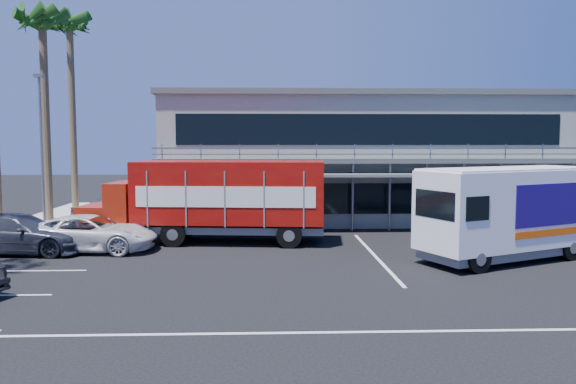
{
  "coord_description": "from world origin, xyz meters",
  "views": [
    {
      "loc": [
        -2.27,
        -19.04,
        4.56
      ],
      "look_at": [
        -1.38,
        6.19,
        2.3
      ],
      "focal_mm": 35.0,
      "sensor_mm": 36.0,
      "label": 1
    }
  ],
  "objects": [
    {
      "name": "ground",
      "position": [
        0.0,
        0.0,
        0.0
      ],
      "size": [
        120.0,
        120.0,
        0.0
      ],
      "primitive_type": "plane",
      "color": "black",
      "rests_on": "ground"
    },
    {
      "name": "red_truck",
      "position": [
        -4.75,
        6.25,
        2.03
      ],
      "size": [
        11.15,
        3.6,
        3.69
      ],
      "rotation": [
        0.0,
        0.0,
        -0.09
      ],
      "color": "#9A1E0C",
      "rests_on": "ground"
    },
    {
      "name": "parked_car_c",
      "position": [
        -9.7,
        4.4,
        0.76
      ],
      "size": [
        5.62,
        2.9,
        1.52
      ],
      "primitive_type": "imported",
      "rotation": [
        0.0,
        0.0,
        1.5
      ],
      "color": "silver",
      "rests_on": "ground"
    },
    {
      "name": "parked_car_e",
      "position": [
        -10.2,
        10.8,
        0.84
      ],
      "size": [
        5.28,
        3.85,
        1.67
      ],
      "primitive_type": "imported",
      "rotation": [
        0.0,
        0.0,
        2.0
      ],
      "color": "slate",
      "rests_on": "ground"
    },
    {
      "name": "building",
      "position": [
        3.0,
        14.94,
        3.66
      ],
      "size": [
        22.4,
        12.0,
        7.3
      ],
      "color": "gray",
      "rests_on": "ground"
    },
    {
      "name": "white_van",
      "position": [
        6.94,
        2.0,
        1.9
      ],
      "size": [
        7.69,
        5.31,
        3.57
      ],
      "rotation": [
        0.0,
        0.0,
        0.43
      ],
      "color": "white",
      "rests_on": "ground"
    },
    {
      "name": "light_pole_far",
      "position": [
        -14.2,
        11.0,
        4.5
      ],
      "size": [
        0.5,
        0.25,
        8.09
      ],
      "color": "gray",
      "rests_on": "ground"
    },
    {
      "name": "palm_f",
      "position": [
        -15.1,
        18.5,
        11.47
      ],
      "size": [
        2.8,
        2.8,
        13.25
      ],
      "color": "brown",
      "rests_on": "ground"
    },
    {
      "name": "palm_e",
      "position": [
        -14.7,
        13.0,
        10.57
      ],
      "size": [
        2.8,
        2.8,
        12.25
      ],
      "color": "brown",
      "rests_on": "ground"
    },
    {
      "name": "parked_car_d",
      "position": [
        -12.5,
        4.0,
        0.81
      ],
      "size": [
        5.73,
        2.6,
        1.63
      ],
      "primitive_type": "imported",
      "rotation": [
        0.0,
        0.0,
        1.51
      ],
      "color": "#2C2F3B",
      "rests_on": "ground"
    }
  ]
}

